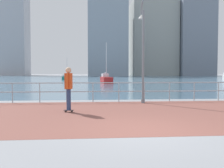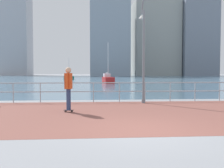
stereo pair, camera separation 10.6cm
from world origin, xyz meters
name	(u,v)px [view 2 (the right image)]	position (x,y,z in m)	size (l,w,h in m)	color
ground	(101,80)	(0.00, 40.00, 0.00)	(220.00, 220.00, 0.00)	gray
brick_paving	(129,113)	(0.00, 3.11, 0.00)	(28.00, 7.61, 0.01)	brown
harbor_water	(99,79)	(0.00, 51.92, 0.00)	(180.00, 88.00, 0.00)	slate
waterfront_railing	(119,88)	(0.00, 6.92, 0.73)	(25.25, 0.06, 1.06)	#9EADB7
lamppost	(143,46)	(1.20, 6.48, 2.97)	(0.36, 0.82, 5.38)	slate
skateboarder	(68,85)	(-2.41, 3.51, 1.09)	(0.41, 0.56, 1.81)	black
sailboat_navy	(108,79)	(0.69, 29.30, 0.54)	(1.59, 4.12, 5.66)	#B21E1E
sailboat_blue	(69,78)	(-6.24, 45.76, 0.41)	(1.84, 3.23, 4.34)	#197266
tower_concrete	(15,29)	(-34.08, 105.95, 19.68)	(12.28, 11.57, 41.03)	#A3A8B2
tower_slate	(154,40)	(23.00, 95.71, 14.32)	(17.16, 17.18, 30.29)	#939993
tower_glass	(196,30)	(38.48, 91.24, 17.74)	(13.20, 12.70, 37.15)	slate
tower_steel	(109,39)	(4.30, 85.31, 13.12)	(13.15, 17.53, 27.90)	#8493A3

